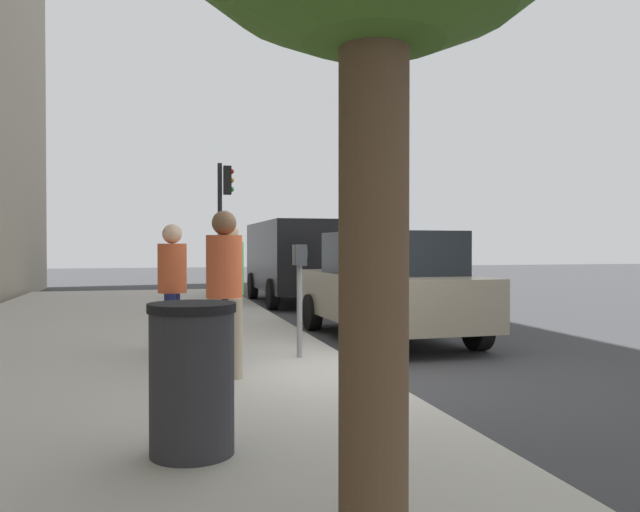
# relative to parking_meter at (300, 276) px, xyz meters

# --- Properties ---
(ground_plane) EXTENTS (80.00, 80.00, 0.00)m
(ground_plane) POSITION_rel_parking_meter_xyz_m (-0.77, -0.59, -1.17)
(ground_plane) COLOR #38383A
(ground_plane) RESTS_ON ground
(sidewalk_slab) EXTENTS (28.00, 6.00, 0.15)m
(sidewalk_slab) POSITION_rel_parking_meter_xyz_m (-0.77, 2.41, -1.09)
(sidewalk_slab) COLOR #B7B2A8
(sidewalk_slab) RESTS_ON ground_plane
(parking_meter) EXTENTS (0.36, 0.12, 1.41)m
(parking_meter) POSITION_rel_parking_meter_xyz_m (0.00, 0.00, 0.00)
(parking_meter) COLOR gray
(parking_meter) RESTS_ON sidewalk_slab
(pedestrian_at_meter) EXTENTS (0.51, 0.37, 1.69)m
(pedestrian_at_meter) POSITION_rel_parking_meter_xyz_m (-0.08, 0.90, -0.03)
(pedestrian_at_meter) COLOR #191E4C
(pedestrian_at_meter) RESTS_ON sidewalk_slab
(pedestrian_bystander) EXTENTS (0.48, 0.39, 1.77)m
(pedestrian_bystander) POSITION_rel_parking_meter_xyz_m (-0.93, 1.03, 0.03)
(pedestrian_bystander) COLOR tan
(pedestrian_bystander) RESTS_ON sidewalk_slab
(parking_officer) EXTENTS (0.51, 0.36, 1.67)m
(parking_officer) POSITION_rel_parking_meter_xyz_m (0.58, 1.54, -0.05)
(parking_officer) COLOR #191E4C
(parking_officer) RESTS_ON sidewalk_slab
(parked_sedan_near) EXTENTS (4.45, 2.07, 1.77)m
(parked_sedan_near) POSITION_rel_parking_meter_xyz_m (2.10, -1.95, -0.27)
(parked_sedan_near) COLOR gray
(parked_sedan_near) RESTS_ON ground_plane
(parked_van_far) EXTENTS (5.21, 2.14, 2.18)m
(parked_van_far) POSITION_rel_parking_meter_xyz_m (9.11, -1.94, 0.09)
(parked_van_far) COLOR black
(parked_van_far) RESTS_ON ground_plane
(traffic_signal) EXTENTS (0.24, 0.44, 3.60)m
(traffic_signal) POSITION_rel_parking_meter_xyz_m (9.38, -0.01, 1.41)
(traffic_signal) COLOR black
(traffic_signal) RESTS_ON sidewalk_slab
(trash_bin) EXTENTS (0.59, 0.59, 1.01)m
(trash_bin) POSITION_rel_parking_meter_xyz_m (-3.45, 1.50, -0.51)
(trash_bin) COLOR #2D2D33
(trash_bin) RESTS_ON sidewalk_slab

